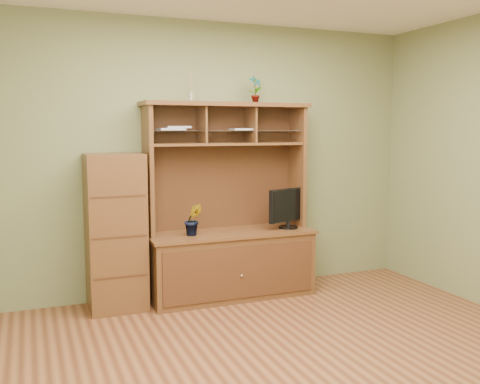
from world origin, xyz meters
TOP-DOWN VIEW (x-y plane):
  - room at (0.00, 0.00)m, footprint 4.54×4.04m
  - media_hutch at (0.16, 1.73)m, footprint 1.66×0.61m
  - monitor at (0.76, 1.65)m, footprint 0.49×0.21m
  - orchid_plant at (-0.24, 1.65)m, footprint 0.19×0.16m
  - top_plant at (0.46, 1.80)m, footprint 0.16×0.13m
  - reed_diffuser at (-0.20, 1.80)m, footprint 0.06×0.06m
  - magazines at (-0.14, 1.81)m, footprint 0.97×0.20m
  - side_cabinet at (-0.94, 1.75)m, footprint 0.51×0.46m

SIDE VIEW (x-z plane):
  - media_hutch at x=0.16m, z-range -0.43..1.47m
  - side_cabinet at x=-0.94m, z-range 0.00..1.43m
  - orchid_plant at x=-0.24m, z-range 0.65..0.95m
  - monitor at x=0.76m, z-range 0.66..1.06m
  - room at x=0.00m, z-range -0.02..2.72m
  - magazines at x=-0.14m, z-range 1.63..1.67m
  - reed_diffuser at x=-0.20m, z-range 1.87..2.16m
  - top_plant at x=0.46m, z-range 1.90..2.17m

